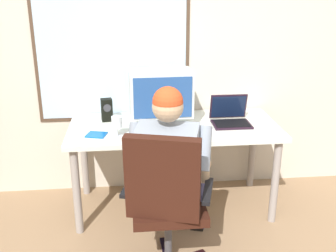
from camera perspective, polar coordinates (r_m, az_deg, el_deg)
wall_rear at (r=3.51m, az=-0.06°, el=12.88°), size 5.62×0.08×2.83m
desk at (r=3.28m, az=0.83°, el=-1.30°), size 1.67×0.75×0.74m
office_chair at (r=2.52m, az=-0.35°, el=-9.92°), size 0.62×0.59×1.02m
person_seated at (r=2.72m, az=0.46°, el=-5.85°), size 0.64×0.86×1.25m
crt_monitor at (r=3.15m, az=-1.03°, el=4.59°), size 0.49×0.31×0.45m
laptop at (r=3.32m, az=8.72°, el=1.42°), size 0.30×0.27×0.22m
wine_glass at (r=3.00m, az=-7.21°, el=0.41°), size 0.08×0.08×0.16m
desk_speaker at (r=3.36m, az=-8.60°, el=2.26°), size 0.10×0.09×0.19m
cd_case at (r=3.08m, az=-10.03°, el=-1.22°), size 0.17×0.16×0.01m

